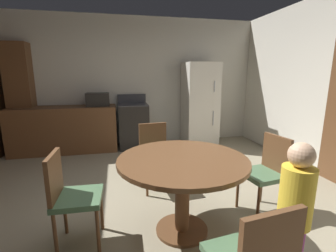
% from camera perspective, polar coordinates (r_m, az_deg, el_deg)
% --- Properties ---
extents(ground_plane, '(14.00, 14.00, 0.00)m').
position_cam_1_polar(ground_plane, '(2.76, -0.85, -21.12)').
color(ground_plane, gray).
extents(wall_back, '(5.53, 0.12, 2.70)m').
position_cam_1_polar(wall_back, '(5.33, -7.49, 10.39)').
color(wall_back, beige).
rests_on(wall_back, ground).
extents(kitchen_counter, '(1.99, 0.60, 0.90)m').
position_cam_1_polar(kitchen_counter, '(5.13, -23.41, -0.76)').
color(kitchen_counter, brown).
rests_on(kitchen_counter, ground).
extents(pantry_column, '(0.44, 0.36, 2.10)m').
position_cam_1_polar(pantry_column, '(5.42, -31.68, 5.52)').
color(pantry_column, brown).
rests_on(pantry_column, ground).
extents(oven_range, '(0.60, 0.60, 1.10)m').
position_cam_1_polar(oven_range, '(5.03, -8.28, 0.12)').
color(oven_range, black).
rests_on(oven_range, ground).
extents(refrigerator, '(0.68, 0.68, 1.76)m').
position_cam_1_polar(refrigerator, '(5.21, 7.63, 5.15)').
color(refrigerator, silver).
rests_on(refrigerator, ground).
extents(microwave, '(0.44, 0.32, 0.26)m').
position_cam_1_polar(microwave, '(4.95, -16.47, 6.14)').
color(microwave, black).
rests_on(microwave, kitchen_counter).
extents(dining_table, '(1.22, 1.22, 0.76)m').
position_cam_1_polar(dining_table, '(2.28, 3.50, -11.36)').
color(dining_table, brown).
rests_on(dining_table, ground).
extents(chair_west, '(0.41, 0.41, 0.87)m').
position_cam_1_polar(chair_west, '(2.32, -22.45, -14.68)').
color(chair_west, brown).
rests_on(chair_west, ground).
extents(chair_east, '(0.45, 0.45, 0.87)m').
position_cam_1_polar(chair_east, '(2.86, 22.62, -9.55)').
color(chair_east, brown).
rests_on(chair_east, ground).
extents(chair_north, '(0.44, 0.44, 0.87)m').
position_cam_1_polar(chair_north, '(3.22, -3.13, -6.14)').
color(chair_north, brown).
rests_on(chair_north, ground).
extents(person_child, '(0.31, 0.31, 1.09)m').
position_cam_1_polar(person_child, '(1.95, 27.97, -18.09)').
color(person_child, '#8C337A').
rests_on(person_child, ground).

